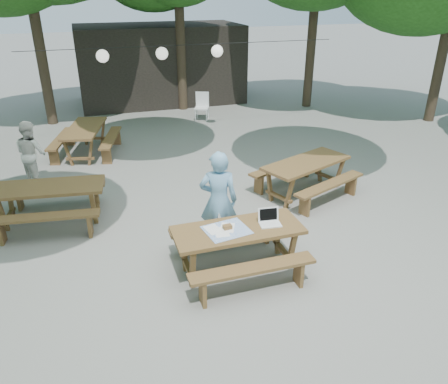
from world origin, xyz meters
TOP-DOWN VIEW (x-y plane):
  - ground at (0.00, 0.00)m, footprint 80.00×80.00m
  - pavilion at (0.50, 10.50)m, footprint 6.00×3.00m
  - main_picnic_table at (-0.42, -1.02)m, footprint 2.00×1.58m
  - picnic_table_nw at (-3.26, 1.53)m, footprint 2.10×1.83m
  - picnic_table_ne at (1.89, 1.17)m, footprint 2.35×2.17m
  - picnic_table_far_w at (-2.51, 5.15)m, footprint 2.00×2.23m
  - woman at (-0.50, -0.26)m, footprint 0.73×0.59m
  - second_person at (-3.69, 3.54)m, footprint 0.87×0.90m
  - plastic_chair at (1.28, 7.40)m, footprint 0.58×0.58m
  - laptop at (0.10, -1.01)m, footprint 0.36×0.30m
  - tabletop_clutter at (-0.61, -1.01)m, footprint 0.73×0.65m
  - paper_lanterns at (-0.19, 6.00)m, footprint 9.00×0.34m

SIDE VIEW (x-z plane):
  - ground at x=0.00m, z-range 0.00..0.00m
  - plastic_chair at x=1.28m, z-range -0.19..0.71m
  - main_picnic_table at x=-0.42m, z-range 0.01..0.76m
  - picnic_table_nw at x=-3.26m, z-range 0.01..0.76m
  - picnic_table_ne at x=1.89m, z-range 0.01..0.76m
  - picnic_table_far_w at x=-2.51m, z-range 0.01..0.76m
  - second_person at x=-3.69m, z-range 0.00..1.46m
  - tabletop_clutter at x=-0.61m, z-range 0.72..0.80m
  - laptop at x=0.10m, z-range 0.69..0.93m
  - woman at x=-0.50m, z-range 0.00..1.75m
  - pavilion at x=0.50m, z-range 0.00..2.80m
  - paper_lanterns at x=-0.19m, z-range 2.21..2.59m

